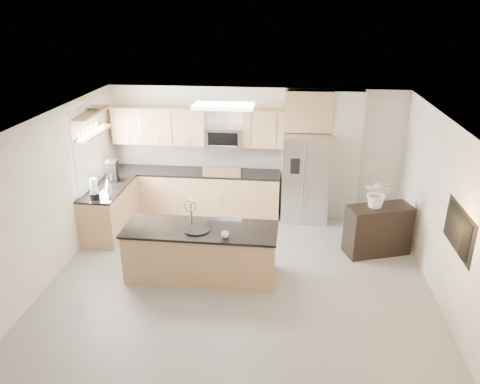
# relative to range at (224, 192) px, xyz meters

# --- Properties ---
(floor) EXTENTS (6.50, 6.50, 0.00)m
(floor) POSITION_rel_range_xyz_m (0.60, -2.92, -0.47)
(floor) COLOR gray
(floor) RESTS_ON ground
(ceiling) EXTENTS (6.00, 6.50, 0.02)m
(ceiling) POSITION_rel_range_xyz_m (0.60, -2.92, 2.13)
(ceiling) COLOR white
(ceiling) RESTS_ON wall_back
(wall_back) EXTENTS (6.00, 0.02, 2.60)m
(wall_back) POSITION_rel_range_xyz_m (0.60, 0.33, 0.83)
(wall_back) COLOR white
(wall_back) RESTS_ON floor
(wall_left) EXTENTS (0.02, 6.50, 2.60)m
(wall_left) POSITION_rel_range_xyz_m (-2.40, -2.92, 0.83)
(wall_left) COLOR white
(wall_left) RESTS_ON floor
(wall_right) EXTENTS (0.02, 6.50, 2.60)m
(wall_right) POSITION_rel_range_xyz_m (3.60, -2.92, 0.83)
(wall_right) COLOR white
(wall_right) RESTS_ON floor
(back_counter) EXTENTS (3.55, 0.66, 1.44)m
(back_counter) POSITION_rel_range_xyz_m (-0.63, 0.01, -0.00)
(back_counter) COLOR #D6B276
(back_counter) RESTS_ON floor
(left_counter) EXTENTS (0.66, 1.50, 0.92)m
(left_counter) POSITION_rel_range_xyz_m (-2.07, -1.07, -0.01)
(left_counter) COLOR #D6B276
(left_counter) RESTS_ON floor
(range) EXTENTS (0.76, 0.64, 1.14)m
(range) POSITION_rel_range_xyz_m (0.00, 0.00, 0.00)
(range) COLOR black
(range) RESTS_ON floor
(upper_cabinets) EXTENTS (3.50, 0.33, 0.75)m
(upper_cabinets) POSITION_rel_range_xyz_m (-0.70, 0.16, 1.35)
(upper_cabinets) COLOR tan
(upper_cabinets) RESTS_ON wall_back
(microwave) EXTENTS (0.76, 0.40, 0.40)m
(microwave) POSITION_rel_range_xyz_m (0.00, 0.12, 1.16)
(microwave) COLOR #B9B9BB
(microwave) RESTS_ON upper_cabinets
(refrigerator) EXTENTS (0.92, 0.78, 1.78)m
(refrigerator) POSITION_rel_range_xyz_m (1.66, -0.05, 0.42)
(refrigerator) COLOR #B9B9BB
(refrigerator) RESTS_ON floor
(partition_column) EXTENTS (0.60, 0.30, 2.60)m
(partition_column) POSITION_rel_range_xyz_m (2.42, 0.18, 0.83)
(partition_column) COLOR beige
(partition_column) RESTS_ON floor
(window) EXTENTS (0.04, 1.15, 1.65)m
(window) POSITION_rel_range_xyz_m (-2.38, -1.07, 1.18)
(window) COLOR white
(window) RESTS_ON wall_left
(shelf_lower) EXTENTS (0.30, 1.20, 0.04)m
(shelf_lower) POSITION_rel_range_xyz_m (-2.25, -0.97, 1.48)
(shelf_lower) COLOR #8C5F38
(shelf_lower) RESTS_ON wall_left
(shelf_upper) EXTENTS (0.30, 1.20, 0.04)m
(shelf_upper) POSITION_rel_range_xyz_m (-2.25, -0.97, 1.85)
(shelf_upper) COLOR #8C5F38
(shelf_upper) RESTS_ON wall_left
(ceiling_fixture) EXTENTS (1.00, 0.50, 0.06)m
(ceiling_fixture) POSITION_rel_range_xyz_m (0.20, -1.32, 2.09)
(ceiling_fixture) COLOR white
(ceiling_fixture) RESTS_ON ceiling
(island) EXTENTS (2.45, 0.91, 1.27)m
(island) POSITION_rel_range_xyz_m (-0.04, -2.44, -0.05)
(island) COLOR #D6B276
(island) RESTS_ON floor
(credenza) EXTENTS (1.20, 0.80, 0.89)m
(credenza) POSITION_rel_range_xyz_m (2.92, -1.38, -0.03)
(credenza) COLOR black
(credenza) RESTS_ON floor
(cup) EXTENTS (0.14, 0.14, 0.09)m
(cup) POSITION_rel_range_xyz_m (0.40, -2.71, 0.42)
(cup) COLOR white
(cup) RESTS_ON island
(platter) EXTENTS (0.47, 0.47, 0.02)m
(platter) POSITION_rel_range_xyz_m (-0.08, -2.51, 0.38)
(platter) COLOR black
(platter) RESTS_ON island
(blender) EXTENTS (0.16, 0.16, 0.38)m
(blender) POSITION_rel_range_xyz_m (-2.08, -1.63, 0.61)
(blender) COLOR black
(blender) RESTS_ON left_counter
(kettle) EXTENTS (0.18, 0.18, 0.22)m
(kettle) POSITION_rel_range_xyz_m (-2.02, -1.13, 0.55)
(kettle) COLOR #B9B9BB
(kettle) RESTS_ON left_counter
(coffee_maker) EXTENTS (0.24, 0.28, 0.39)m
(coffee_maker) POSITION_rel_range_xyz_m (-2.09, -0.70, 0.63)
(coffee_maker) COLOR black
(coffee_maker) RESTS_ON left_counter
(bowl) EXTENTS (0.42, 0.42, 0.09)m
(bowl) POSITION_rel_range_xyz_m (-2.25, -0.82, 1.91)
(bowl) COLOR #B9B9BB
(bowl) RESTS_ON shelf_upper
(flower_vase) EXTENTS (0.86, 0.81, 0.77)m
(flower_vase) POSITION_rel_range_xyz_m (2.84, -1.40, 0.80)
(flower_vase) COLOR white
(flower_vase) RESTS_ON credenza
(television) EXTENTS (0.14, 1.08, 0.62)m
(television) POSITION_rel_range_xyz_m (3.51, -3.12, 0.88)
(television) COLOR black
(television) RESTS_ON wall_right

